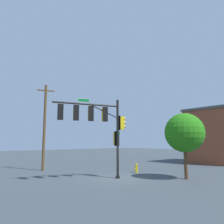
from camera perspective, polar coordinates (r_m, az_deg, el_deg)
name	(u,v)px	position (r m, az deg, el deg)	size (l,w,h in m)	color
ground_plane	(118,178)	(18.43, 1.53, -16.97)	(120.00, 120.00, 0.00)	#3B4449
signal_pole_assembly	(99,122)	(17.69, -3.43, -2.70)	(5.88, 2.20, 6.47)	black
utility_pole	(44,125)	(23.98, -17.29, -3.37)	(1.75, 0.67, 8.98)	brown
fire_hydrant	(136,168)	(21.66, 6.43, -14.44)	(0.33, 0.24, 0.83)	gold
tree_mid	(184,133)	(18.72, 18.45, -5.19)	(3.19, 3.19, 5.27)	#523521
brick_building	(215,136)	(34.07, 25.49, -5.67)	(7.58, 6.05, 7.44)	brown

